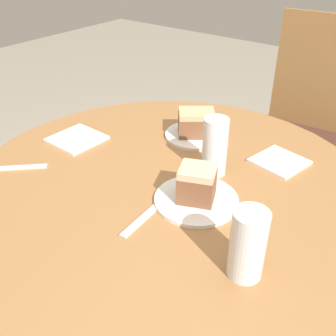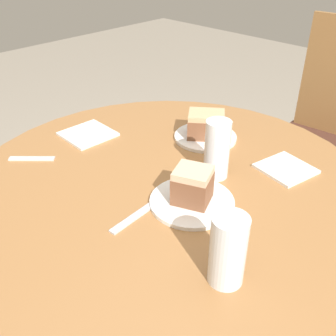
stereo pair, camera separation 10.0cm
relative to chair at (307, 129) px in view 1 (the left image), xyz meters
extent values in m
cylinder|color=#9E6B3D|center=(-0.05, -0.94, -0.16)|extent=(0.09, 0.09, 0.67)
cylinder|color=#9E6B3D|center=(-0.05, -0.94, 0.19)|extent=(1.08, 1.08, 0.03)
cylinder|color=olive|center=(-0.18, -0.29, -0.29)|extent=(0.04, 0.04, 0.45)
cylinder|color=olive|center=(0.23, -0.25, -0.29)|extent=(0.04, 0.04, 0.45)
cylinder|color=olive|center=(-0.22, 0.10, -0.29)|extent=(0.04, 0.04, 0.45)
cube|color=#47281E|center=(0.01, -0.08, -0.05)|extent=(0.49, 0.47, 0.03)
cube|color=olive|center=(-0.01, 0.13, 0.21)|extent=(0.43, 0.06, 0.50)
cylinder|color=white|center=(0.06, -0.97, 0.21)|extent=(0.20, 0.20, 0.01)
cylinder|color=white|center=(-0.13, -0.69, 0.21)|extent=(0.19, 0.19, 0.01)
cube|color=brown|center=(0.06, -0.97, 0.25)|extent=(0.11, 0.10, 0.07)
cube|color=beige|center=(0.06, -0.97, 0.30)|extent=(0.10, 0.10, 0.02)
cube|color=brown|center=(-0.13, -0.69, 0.25)|extent=(0.14, 0.13, 0.06)
cube|color=tan|center=(-0.13, -0.69, 0.29)|extent=(0.14, 0.13, 0.02)
cylinder|color=beige|center=(0.25, -1.10, 0.25)|extent=(0.06, 0.06, 0.09)
cylinder|color=white|center=(0.25, -1.10, 0.28)|extent=(0.07, 0.07, 0.15)
cylinder|color=silver|center=(0.02, -0.84, 0.25)|extent=(0.06, 0.06, 0.09)
cylinder|color=white|center=(0.02, -0.84, 0.29)|extent=(0.07, 0.07, 0.16)
cube|color=silver|center=(-0.41, -0.93, 0.21)|extent=(0.15, 0.15, 0.01)
cube|color=silver|center=(0.00, -1.08, 0.21)|extent=(0.03, 0.18, 0.00)
cube|color=silver|center=(-0.41, -1.13, 0.21)|extent=(0.11, 0.10, 0.00)
cube|color=silver|center=(0.14, -0.68, 0.21)|extent=(0.15, 0.15, 0.01)
camera|label=1|loc=(0.46, -1.61, 0.78)|focal=42.00mm
camera|label=2|loc=(0.54, -1.55, 0.78)|focal=42.00mm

